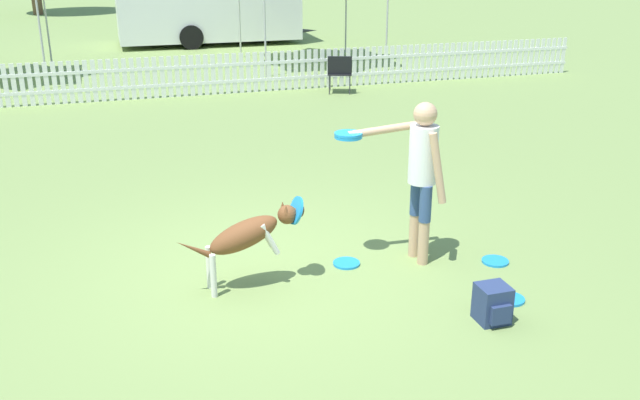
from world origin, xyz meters
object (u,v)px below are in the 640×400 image
at_px(frisbee_near_dog, 346,263).
at_px(folding_chair_blue_left, 340,71).
at_px(handler_person, 419,164).
at_px(frisbee_midfield, 510,299).
at_px(leaping_dog, 249,234).
at_px(backpack_on_grass, 493,304).
at_px(frisbee_near_handler, 495,261).

relative_size(frisbee_near_dog, folding_chair_blue_left, 0.34).
distance_m(handler_person, frisbee_near_dog, 1.23).
xyz_separation_m(handler_person, frisbee_midfield, (0.47, -1.05, -1.01)).
bearing_deg(frisbee_near_dog, frisbee_midfield, -44.41).
bearing_deg(frisbee_midfield, leaping_dog, 155.99).
height_order(frisbee_near_dog, frisbee_midfield, same).
distance_m(leaping_dog, backpack_on_grass, 2.25).
bearing_deg(folding_chair_blue_left, leaping_dog, 85.41).
xyz_separation_m(handler_person, backpack_on_grass, (0.13, -1.33, -0.85)).
distance_m(leaping_dog, frisbee_near_handler, 2.53).
bearing_deg(backpack_on_grass, frisbee_near_handler, 58.26).
relative_size(frisbee_near_handler, folding_chair_blue_left, 0.34).
xyz_separation_m(frisbee_near_handler, folding_chair_blue_left, (1.11, 8.18, 0.46)).
height_order(handler_person, leaping_dog, handler_person).
xyz_separation_m(frisbee_midfield, folding_chair_blue_left, (1.39, 8.92, 0.46)).
bearing_deg(handler_person, frisbee_near_handler, -114.35).
bearing_deg(handler_person, frisbee_near_dog, 80.09).
xyz_separation_m(frisbee_near_handler, frisbee_near_dog, (-1.45, 0.40, 0.00)).
bearing_deg(frisbee_midfield, backpack_on_grass, -141.26).
xyz_separation_m(leaping_dog, folding_chair_blue_left, (3.57, 7.95, -0.06)).
height_order(backpack_on_grass, folding_chair_blue_left, folding_chair_blue_left).
bearing_deg(leaping_dog, folding_chair_blue_left, 153.48).
bearing_deg(handler_person, frisbee_midfield, -158.15).
height_order(frisbee_near_handler, folding_chair_blue_left, folding_chair_blue_left).
relative_size(leaping_dog, folding_chair_blue_left, 1.53).
bearing_deg(backpack_on_grass, leaping_dog, 145.74).
bearing_deg(frisbee_near_handler, backpack_on_grass, -121.74).
bearing_deg(handler_person, leaping_dog, 90.32).
bearing_deg(folding_chair_blue_left, handler_person, 96.28).
relative_size(frisbee_near_handler, frisbee_midfield, 1.00).
xyz_separation_m(leaping_dog, frisbee_near_dog, (1.01, 0.17, -0.52)).
relative_size(handler_person, frisbee_near_handler, 6.03).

